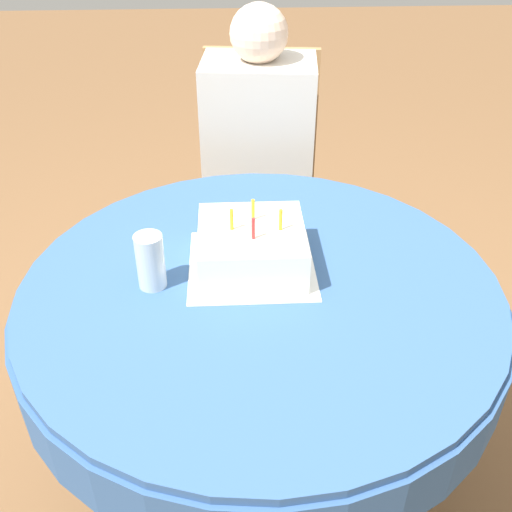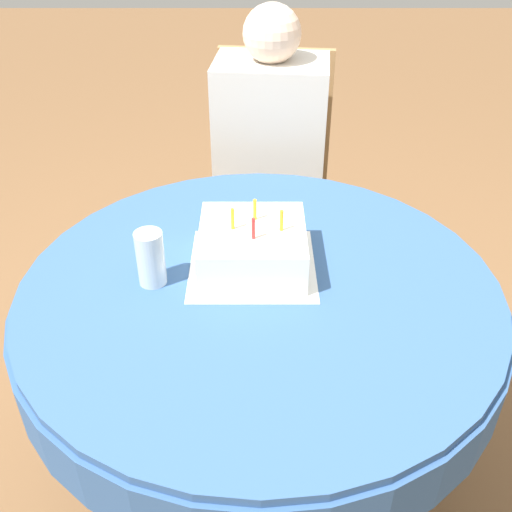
{
  "view_description": "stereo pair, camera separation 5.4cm",
  "coord_description": "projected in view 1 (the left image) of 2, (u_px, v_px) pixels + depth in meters",
  "views": [
    {
      "loc": [
        -0.06,
        -1.06,
        1.53
      ],
      "look_at": [
        -0.01,
        0.02,
        0.78
      ],
      "focal_mm": 42.0,
      "sensor_mm": 36.0,
      "label": 1
    },
    {
      "loc": [
        -0.01,
        -1.06,
        1.53
      ],
      "look_at": [
        -0.01,
        0.02,
        0.78
      ],
      "focal_mm": 42.0,
      "sensor_mm": 36.0,
      "label": 2
    }
  ],
  "objects": [
    {
      "name": "person",
      "position": [
        258.0,
        149.0,
        2.02
      ],
      "size": [
        0.39,
        0.38,
        1.14
      ],
      "rotation": [
        0.0,
        0.0,
        -0.1
      ],
      "color": "beige",
      "rests_on": "ground_plane"
    },
    {
      "name": "ground_plane",
      "position": [
        259.0,
        480.0,
        1.74
      ],
      "size": [
        12.0,
        12.0,
        0.0
      ],
      "primitive_type": "plane",
      "color": "brown"
    },
    {
      "name": "chair",
      "position": [
        260.0,
        183.0,
        2.21
      ],
      "size": [
        0.5,
        0.5,
        0.95
      ],
      "rotation": [
        0.0,
        0.0,
        -0.1
      ],
      "color": "#A37A4C",
      "rests_on": "ground_plane"
    },
    {
      "name": "napkin",
      "position": [
        252.0,
        265.0,
        1.39
      ],
      "size": [
        0.29,
        0.29,
        0.0
      ],
      "color": "white",
      "rests_on": "dining_table"
    },
    {
      "name": "drinking_glass",
      "position": [
        150.0,
        261.0,
        1.29
      ],
      "size": [
        0.06,
        0.06,
        0.13
      ],
      "color": "silver",
      "rests_on": "dining_table"
    },
    {
      "name": "dining_table",
      "position": [
        260.0,
        313.0,
        1.38
      ],
      "size": [
        1.09,
        1.09,
        0.72
      ],
      "color": "#335689",
      "rests_on": "ground_plane"
    },
    {
      "name": "birthday_cake",
      "position": [
        252.0,
        247.0,
        1.36
      ],
      "size": [
        0.24,
        0.24,
        0.15
      ],
      "color": "white",
      "rests_on": "dining_table"
    }
  ]
}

